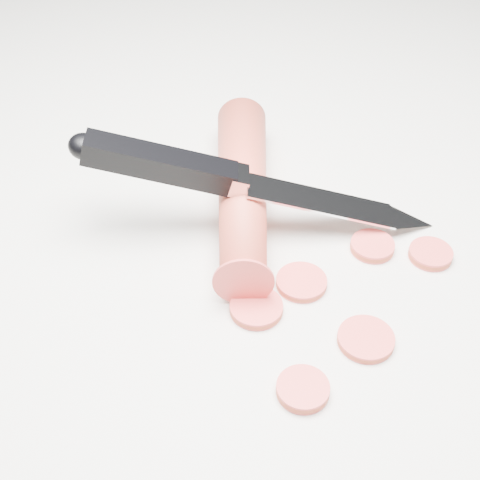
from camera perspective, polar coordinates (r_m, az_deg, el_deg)
name	(u,v)px	position (r m, az deg, el deg)	size (l,w,h in m)	color
ground	(307,250)	(0.49, 5.72, -0.83)	(2.40, 2.40, 0.00)	silver
carrot	(242,189)	(0.51, 0.21, 4.39)	(0.04, 0.04, 0.19)	red
carrot_slice_0	(372,246)	(0.50, 11.23, -0.52)	(0.03, 0.03, 0.01)	#E43A37
carrot_slice_1	(256,308)	(0.45, 1.40, -5.81)	(0.04, 0.04, 0.01)	#E43A37
carrot_slice_2	(366,339)	(0.44, 10.69, -8.31)	(0.04, 0.04, 0.01)	#E43A37
carrot_slice_3	(303,389)	(0.41, 5.39, -12.56)	(0.03, 0.03, 0.01)	#E43A37
carrot_slice_4	(431,254)	(0.50, 15.95, -1.15)	(0.03, 0.03, 0.01)	#E43A37
carrot_slice_5	(301,282)	(0.46, 5.27, -3.60)	(0.04, 0.04, 0.01)	#E43A37
kitchen_knife	(260,181)	(0.48, 1.68, 5.06)	(0.26, 0.12, 0.08)	silver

